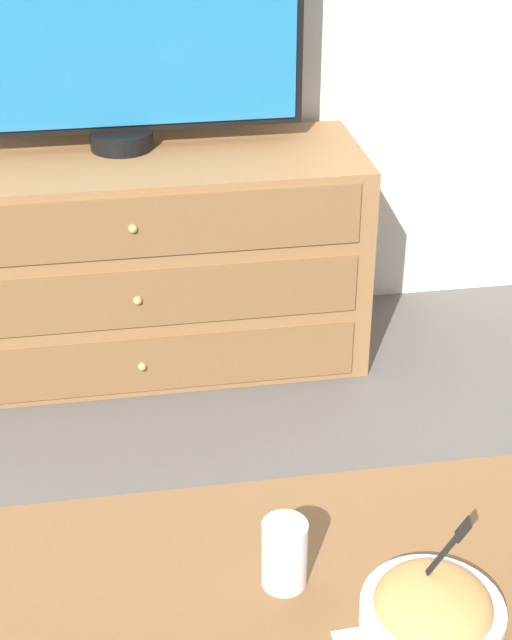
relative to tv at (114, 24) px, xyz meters
name	(u,v)px	position (x,y,z in m)	size (l,w,h in m)	color
ground_plane	(164,312)	(0.10, 0.17, -0.97)	(12.00, 12.00, 0.00)	#56514C
dresser	(133,262)	(0.01, -0.09, -0.66)	(1.31, 0.48, 0.63)	olive
tv	(114,24)	(0.00, 0.00, 0.00)	(1.02, 0.18, 0.66)	black
coffee_table	(320,628)	(0.22, -1.59, -0.58)	(1.00, 0.60, 0.45)	brown
takeout_bowl	(432,609)	(0.37, -1.67, -0.49)	(0.21, 0.21, 0.18)	silver
drink_cup	(284,557)	(0.17, -1.55, -0.47)	(0.07, 0.07, 0.12)	beige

